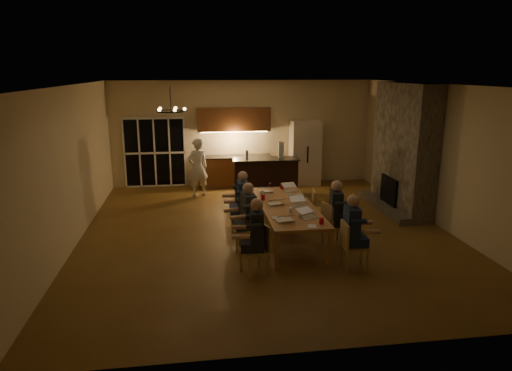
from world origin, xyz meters
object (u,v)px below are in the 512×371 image
at_px(laptop_b, 308,212).
at_px(chair_left_mid, 247,229).
at_px(person_left_mid, 248,216).
at_px(plate_left, 278,218).
at_px(laptop_e, 266,187).
at_px(refrigerator, 305,153).
at_px(redcup_mid, 263,197).
at_px(person_right_near, 352,232).
at_px(mug_front, 291,210).
at_px(chair_left_far, 242,212).
at_px(person_left_far, 243,202).
at_px(plate_far, 299,195).
at_px(can_cola, 270,185).
at_px(person_left_near, 257,236).
at_px(person_right_mid, 336,214).
at_px(bar_blender, 281,150).
at_px(mug_mid, 289,196).
at_px(can_right, 303,198).
at_px(can_silver, 301,213).
at_px(mug_back, 262,193).
at_px(laptop_a, 285,215).
at_px(laptop_c, 275,199).
at_px(bar_island, 266,177).
at_px(bar_bottle, 247,154).
at_px(laptop_d, 299,201).
at_px(chair_right_near, 355,246).
at_px(chandelier, 171,111).
at_px(redcup_near, 322,221).
at_px(chair_right_mid, 335,224).
at_px(plate_near, 307,212).
at_px(laptop_f, 291,186).
at_px(redcup_far, 282,186).
at_px(standing_person, 198,168).
at_px(dining_table, 287,222).

bearing_deg(laptop_b, chair_left_mid, 132.96).
bearing_deg(laptop_b, person_left_mid, 131.29).
bearing_deg(plate_left, laptop_e, 87.19).
relative_size(refrigerator, redcup_mid, 16.67).
xyz_separation_m(person_right_near, mug_front, (-0.88, 1.08, 0.11)).
bearing_deg(laptop_b, chair_left_far, 98.46).
relative_size(person_left_far, plate_far, 6.15).
bearing_deg(can_cola, person_left_near, -104.09).
bearing_deg(person_right_mid, mug_front, 98.12).
bearing_deg(person_left_far, chair_left_far, -171.32).
distance_m(chair_left_mid, bar_blender, 4.34).
relative_size(chair_left_far, can_cola, 7.42).
height_order(chair_left_far, person_right_near, person_right_near).
xyz_separation_m(mug_mid, can_cola, (-0.26, 0.96, 0.01)).
relative_size(can_cola, can_right, 1.00).
distance_m(can_silver, plate_left, 0.47).
xyz_separation_m(mug_back, bar_blender, (0.95, 2.65, 0.50)).
height_order(laptop_a, laptop_c, same).
bearing_deg(mug_back, mug_mid, -31.57).
bearing_deg(chair_left_mid, person_right_near, 72.29).
distance_m(bar_island, redcup_mid, 3.09).
bearing_deg(person_right_near, bar_bottle, 19.78).
bearing_deg(laptop_d, chair_right_near, -70.69).
bearing_deg(plate_far, bar_blender, 87.51).
height_order(person_left_mid, redcup_mid, person_left_mid).
bearing_deg(laptop_a, person_left_mid, -49.72).
bearing_deg(plate_left, mug_mid, 69.28).
distance_m(can_right, plate_far, 0.41).
height_order(chair_left_mid, mug_mid, chair_left_mid).
relative_size(laptop_b, can_silver, 2.67).
distance_m(refrigerator, can_cola, 3.59).
distance_m(laptop_b, laptop_c, 1.10).
distance_m(refrigerator, laptop_b, 5.71).
bearing_deg(laptop_e, mug_front, 104.41).
xyz_separation_m(chandelier, bar_blender, (2.85, 3.77, -1.45)).
bearing_deg(bar_bottle, redcup_near, -80.69).
bearing_deg(chair_right_near, bar_blender, 5.98).
distance_m(person_right_mid, bar_bottle, 4.30).
bearing_deg(chair_right_mid, laptop_c, 49.04).
bearing_deg(mug_mid, plate_near, -82.60).
distance_m(bar_island, laptop_f, 2.40).
height_order(person_left_near, chandelier, chandelier).
height_order(bar_island, redcup_mid, bar_island).
bearing_deg(redcup_far, laptop_e, -153.08).
bearing_deg(chandelier, redcup_mid, 20.95).
relative_size(chair_left_mid, plate_near, 3.20).
bearing_deg(chair_right_mid, refrigerator, -22.01).
relative_size(standing_person, redcup_near, 13.79).
height_order(dining_table, person_left_mid, person_left_mid).
distance_m(chandelier, can_cola, 3.41).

